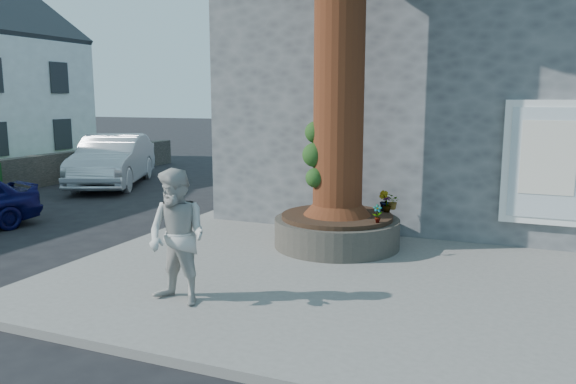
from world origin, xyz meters
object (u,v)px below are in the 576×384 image
at_px(woman, 177,237).
at_px(car_silver, 113,160).
at_px(man, 348,183).
at_px(planter, 337,231).

height_order(woman, car_silver, woman).
distance_m(man, car_silver, 9.58).
bearing_deg(man, woman, -101.78).
xyz_separation_m(woman, car_silver, (-8.10, 8.51, -0.20)).
height_order(planter, woman, woman).
relative_size(planter, woman, 1.27).
relative_size(man, woman, 1.06).
distance_m(man, woman, 5.15).
xyz_separation_m(planter, woman, (-1.07, -3.60, 0.61)).
bearing_deg(planter, woman, -106.57).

